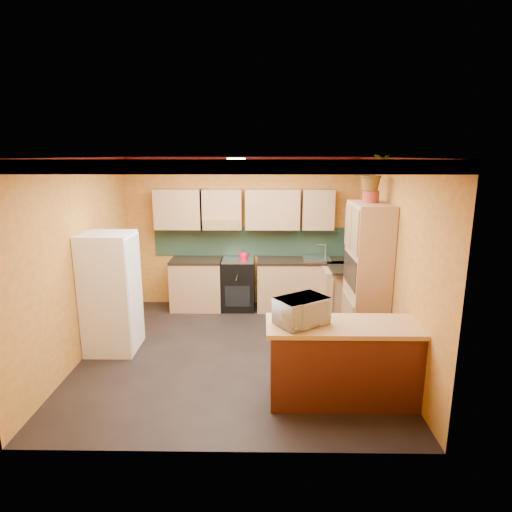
{
  "coord_description": "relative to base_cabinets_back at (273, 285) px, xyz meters",
  "views": [
    {
      "loc": [
        0.37,
        -5.6,
        2.74
      ],
      "look_at": [
        0.28,
        0.45,
        1.3
      ],
      "focal_mm": 30.0,
      "sensor_mm": 36.0,
      "label": 1
    }
  ],
  "objects": [
    {
      "name": "fern_pot",
      "position": [
        1.28,
        -1.53,
        1.74
      ],
      "size": [
        0.22,
        0.22,
        0.16
      ],
      "primitive_type": "cylinder",
      "color": "maroon",
      "rests_on": "pantry"
    },
    {
      "name": "base_cabinets_back",
      "position": [
        0.0,
        0.0,
        0.0
      ],
      "size": [
        3.65,
        0.6,
        0.88
      ],
      "primitive_type": "cube",
      "color": "tan",
      "rests_on": "ground"
    },
    {
      "name": "kettle",
      "position": [
        -0.53,
        -0.05,
        0.56
      ],
      "size": [
        0.2,
        0.2,
        0.18
      ],
      "primitive_type": null,
      "rotation": [
        0.0,
        0.0,
        -0.21
      ],
      "color": "#B00B23",
      "rests_on": "stove"
    },
    {
      "name": "countertop_back",
      "position": [
        0.0,
        -0.0,
        0.46
      ],
      "size": [
        3.65,
        0.62,
        0.04
      ],
      "primitive_type": "cube",
      "color": "black",
      "rests_on": "base_cabinets_back"
    },
    {
      "name": "base_cabinets_right",
      "position": [
        1.23,
        -0.51,
        0.0
      ],
      "size": [
        0.6,
        0.8,
        0.88
      ],
      "primitive_type": "cube",
      "color": "tan",
      "rests_on": "ground"
    },
    {
      "name": "pantry",
      "position": [
        1.28,
        -1.58,
        0.61
      ],
      "size": [
        0.48,
        0.9,
        2.1
      ],
      "primitive_type": "cube",
      "color": "tan",
      "rests_on": "ground"
    },
    {
      "name": "fridge",
      "position": [
        -2.32,
        -1.72,
        0.41
      ],
      "size": [
        0.68,
        0.66,
        1.7
      ],
      "primitive_type": "cube",
      "color": "white",
      "rests_on": "ground"
    },
    {
      "name": "bar_top",
      "position": [
        0.8,
        -3.0,
        0.47
      ],
      "size": [
        1.9,
        0.65,
        0.05
      ],
      "primitive_type": "cube",
      "color": "#AF7F55",
      "rests_on": "breakfast_bar"
    },
    {
      "name": "breakfast_bar",
      "position": [
        0.8,
        -3.0,
        0.0
      ],
      "size": [
        1.8,
        0.55,
        0.88
      ],
      "primitive_type": "cube",
      "color": "#4E2312",
      "rests_on": "ground"
    },
    {
      "name": "microwave",
      "position": [
        0.23,
        -3.0,
        0.64
      ],
      "size": [
        0.66,
        0.61,
        0.3
      ],
      "primitive_type": "imported",
      "rotation": [
        0.0,
        0.0,
        0.6
      ],
      "color": "white",
      "rests_on": "bar_top"
    },
    {
      "name": "room_shell",
      "position": [
        -0.55,
        -1.52,
        1.65
      ],
      "size": [
        4.24,
        4.24,
        2.72
      ],
      "color": "black",
      "rests_on": "ground"
    },
    {
      "name": "countertop_right",
      "position": [
        1.23,
        -0.51,
        0.46
      ],
      "size": [
        0.62,
        0.8,
        0.04
      ],
      "primitive_type": "cube",
      "color": "black",
      "rests_on": "base_cabinets_right"
    },
    {
      "name": "sink",
      "position": [
        0.78,
        0.0,
        0.5
      ],
      "size": [
        0.48,
        0.4,
        0.03
      ],
      "primitive_type": "cube",
      "color": "silver",
      "rests_on": "countertop_back"
    },
    {
      "name": "stove",
      "position": [
        -0.62,
        -0.0,
        0.02
      ],
      "size": [
        0.58,
        0.58,
        0.91
      ],
      "primitive_type": "cube",
      "color": "black",
      "rests_on": "ground"
    },
    {
      "name": "fern",
      "position": [
        1.28,
        -1.53,
        2.06
      ],
      "size": [
        0.46,
        0.4,
        0.48
      ],
      "primitive_type": "imported",
      "rotation": [
        0.0,
        0.0,
        0.07
      ],
      "color": "tan",
      "rests_on": "fern_pot"
    }
  ]
}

